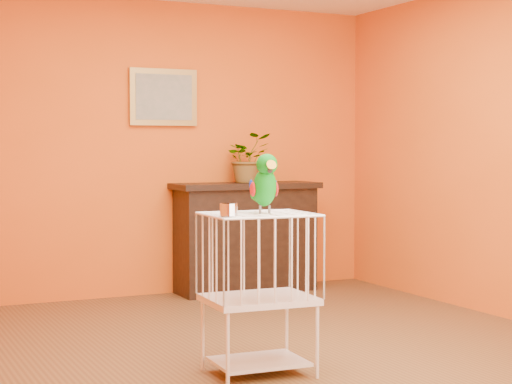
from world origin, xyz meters
TOP-DOWN VIEW (x-y plane):
  - ground at (0.00, 0.00)m, footprint 4.50×4.50m
  - room_shell at (0.00, 0.00)m, footprint 4.50×4.50m
  - console_cabinet at (0.71, 2.02)m, footprint 1.33×0.48m
  - potted_plant at (0.72, 2.05)m, footprint 0.41×0.45m
  - framed_picture at (0.00, 2.22)m, footprint 0.62×0.04m
  - birdcage at (-0.41, -0.58)m, footprint 0.62×0.49m
  - feed_cup at (-0.65, -0.71)m, footprint 0.10×0.10m
  - parrot at (-0.38, -0.59)m, footprint 0.17×0.31m

SIDE VIEW (x-z plane):
  - ground at x=0.00m, z-range 0.00..0.00m
  - birdcage at x=-0.41m, z-range 0.02..0.95m
  - console_cabinet at x=0.71m, z-range 0.00..0.99m
  - feed_cup at x=-0.65m, z-range 0.94..1.00m
  - parrot at x=-0.38m, z-range 0.93..1.28m
  - potted_plant at x=0.72m, z-range 0.99..1.34m
  - room_shell at x=0.00m, z-range -0.67..3.83m
  - framed_picture at x=0.00m, z-range 1.50..2.00m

